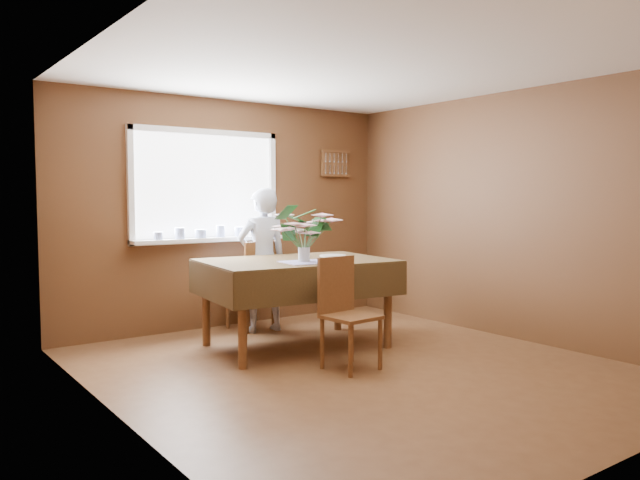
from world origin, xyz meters
TOP-DOWN VIEW (x-y plane):
  - floor at (0.00, 0.00)m, footprint 4.50×4.50m
  - ceiling at (0.00, 0.00)m, footprint 4.50×4.50m
  - wall_back at (0.00, 2.25)m, footprint 4.00×0.00m
  - wall_front at (0.00, -2.25)m, footprint 4.00×0.00m
  - wall_left at (-2.00, 0.00)m, footprint 0.00×4.50m
  - wall_right at (2.00, 0.00)m, footprint 0.00×4.50m
  - window_assembly at (-0.30, 2.20)m, footprint 1.72×0.20m
  - spoon_rack at (1.45, 2.22)m, footprint 0.44×0.05m
  - dining_table at (0.01, 0.95)m, footprint 1.86×1.38m
  - chair_far at (0.07, 1.84)m, footprint 0.46×0.46m
  - chair_near at (-0.07, 0.11)m, footprint 0.43×0.43m
  - seated_woman at (0.11, 1.74)m, footprint 0.59×0.42m
  - flower_bouquet at (-0.05, 0.73)m, footprint 0.55×0.55m
  - side_plate at (0.49, 1.00)m, footprint 0.28×0.28m
  - table_knife at (0.13, 0.74)m, footprint 0.11×0.19m

SIDE VIEW (x-z plane):
  - floor at x=0.00m, z-range 0.00..0.00m
  - chair_near at x=-0.07m, z-range 0.04..0.97m
  - chair_far at x=0.07m, z-range 0.04..1.01m
  - dining_table at x=0.01m, z-range 0.31..1.16m
  - seated_woman at x=0.11m, z-range 0.00..1.53m
  - side_plate at x=0.49m, z-range 0.84..0.85m
  - table_knife at x=0.13m, z-range 0.85..0.85m
  - flower_bouquet at x=-0.05m, z-range 0.91..1.38m
  - wall_back at x=0.00m, z-range -0.75..3.25m
  - wall_front at x=0.00m, z-range -0.75..3.25m
  - wall_left at x=-2.00m, z-range -1.00..3.50m
  - wall_right at x=2.00m, z-range -1.00..3.50m
  - window_assembly at x=-0.30m, z-range 0.74..1.96m
  - spoon_rack at x=1.45m, z-range 1.69..2.02m
  - ceiling at x=0.00m, z-range 2.50..2.50m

